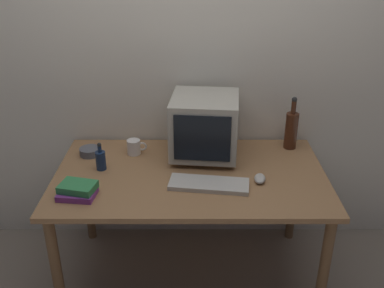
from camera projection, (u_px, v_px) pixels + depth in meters
ground_plane at (192, 273)px, 2.77m from camera, size 6.00×6.00×0.00m
back_wall at (192, 58)px, 2.67m from camera, size 4.00×0.08×2.50m
desk at (192, 185)px, 2.49m from camera, size 1.51×0.87×0.73m
crt_monitor at (206, 126)px, 2.56m from camera, size 0.42×0.42×0.37m
keyboard at (211, 184)px, 2.32m from camera, size 0.44×0.20×0.02m
computer_mouse at (262, 179)px, 2.36m from camera, size 0.08×0.11×0.04m
bottle_tall at (293, 129)px, 2.69m from camera, size 0.08×0.08×0.33m
bottle_short at (103, 159)px, 2.47m from camera, size 0.06×0.06×0.17m
book_stack at (79, 190)px, 2.23m from camera, size 0.20×0.17×0.07m
mug at (136, 147)px, 2.65m from camera, size 0.12×0.08×0.09m
cd_spindle at (92, 151)px, 2.65m from camera, size 0.12×0.12×0.04m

